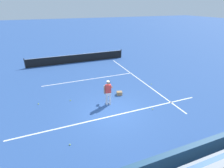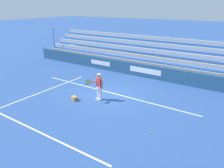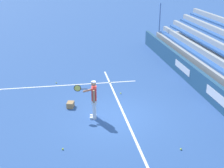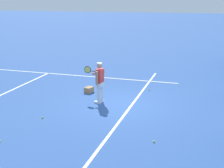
% 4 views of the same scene
% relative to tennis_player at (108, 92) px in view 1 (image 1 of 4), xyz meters
% --- Properties ---
extents(ground_plane, '(160.00, 160.00, 0.00)m').
position_rel_tennis_player_xyz_m(ground_plane, '(-0.03, -0.86, -0.89)').
color(ground_plane, '#2D5193').
extents(court_baseline_white, '(12.00, 0.10, 0.01)m').
position_rel_tennis_player_xyz_m(court_baseline_white, '(-0.03, -1.36, -0.89)').
color(court_baseline_white, white).
rests_on(court_baseline_white, ground).
extents(court_sideline_white, '(0.10, 12.00, 0.01)m').
position_rel_tennis_player_xyz_m(court_sideline_white, '(4.08, 3.14, -0.89)').
color(court_sideline_white, white).
rests_on(court_sideline_white, ground).
extents(court_service_line_white, '(8.22, 0.10, 0.01)m').
position_rel_tennis_player_xyz_m(court_service_line_white, '(-0.03, 4.64, -0.89)').
color(court_service_line_white, white).
rests_on(court_service_line_white, ground).
extents(back_wall_sponsor_board, '(24.64, 0.25, 1.10)m').
position_rel_tennis_player_xyz_m(back_wall_sponsor_board, '(-0.03, -5.82, -0.34)').
color(back_wall_sponsor_board, navy).
rests_on(back_wall_sponsor_board, ground).
extents(tennis_player, '(0.67, 0.97, 1.71)m').
position_rel_tennis_player_xyz_m(tennis_player, '(0.00, 0.00, 0.00)').
color(tennis_player, silver).
rests_on(tennis_player, ground).
extents(ball_box_cardboard, '(0.47, 0.40, 0.26)m').
position_rel_tennis_player_xyz_m(ball_box_cardboard, '(1.24, 0.96, -0.76)').
color(ball_box_cardboard, '#A87F51').
rests_on(ball_box_cardboard, ground).
extents(tennis_ball_toward_net, '(0.07, 0.07, 0.07)m').
position_rel_tennis_player_xyz_m(tennis_ball_toward_net, '(-2.30, 1.41, -0.86)').
color(tennis_ball_toward_net, '#CCE533').
rests_on(tennis_ball_toward_net, ground).
extents(tennis_ball_far_right, '(0.07, 0.07, 0.07)m').
position_rel_tennis_player_xyz_m(tennis_ball_far_right, '(2.39, -1.67, -0.86)').
color(tennis_ball_far_right, '#CCE533').
rests_on(tennis_ball_far_right, ground).
extents(tennis_ball_far_left, '(0.07, 0.07, 0.07)m').
position_rel_tennis_player_xyz_m(tennis_ball_far_left, '(-4.38, 1.71, -0.86)').
color(tennis_ball_far_left, '#CCE533').
rests_on(tennis_ball_far_left, ground).
extents(tennis_ball_near_player, '(0.07, 0.07, 0.07)m').
position_rel_tennis_player_xyz_m(tennis_ball_near_player, '(-3.03, -2.84, -0.86)').
color(tennis_ball_near_player, '#CCE533').
rests_on(tennis_ball_near_player, ground).
extents(tennis_ball_on_baseline, '(0.07, 0.07, 0.07)m').
position_rel_tennis_player_xyz_m(tennis_ball_on_baseline, '(4.45, 1.62, -0.86)').
color(tennis_ball_on_baseline, '#CCE533').
rests_on(tennis_ball_on_baseline, ground).
extents(tennis_net, '(11.09, 0.09, 1.07)m').
position_rel_tennis_player_xyz_m(tennis_net, '(-0.03, 10.00, -0.40)').
color(tennis_net, '#33383D').
rests_on(tennis_net, ground).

